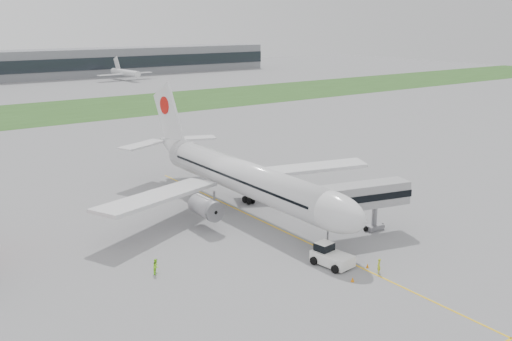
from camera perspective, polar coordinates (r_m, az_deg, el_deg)
ground at (r=84.27m, az=0.19°, el=-4.89°), size 600.00×600.00×0.00m
apron_markings at (r=80.52m, az=2.29°, el=-5.86°), size 70.00×70.00×0.04m
grass_strip at (r=192.18m, az=-21.34°, el=5.32°), size 600.00×50.00×0.02m
airliner at (r=86.38m, az=-1.69°, el=-0.46°), size 48.13×53.95×17.88m
pushback_tug at (r=69.51m, az=7.42°, el=-8.41°), size 3.86×5.22×2.50m
jet_bridge at (r=77.40m, az=9.62°, el=-2.70°), size 15.99×6.73×7.30m
safety_cone_left at (r=65.91m, az=9.64°, el=-10.69°), size 0.41×0.41×0.57m
safety_cone_right at (r=69.66m, az=11.09°, el=-9.32°), size 0.39×0.39×0.53m
ground_crew_near at (r=68.29m, az=12.18°, el=-9.32°), size 0.77×0.75×1.79m
ground_crew_far at (r=67.62m, az=-9.96°, el=-9.42°), size 1.12×1.13×1.84m
distant_aircraft_right at (r=286.83m, az=-12.90°, el=8.79°), size 29.96×26.99×10.67m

